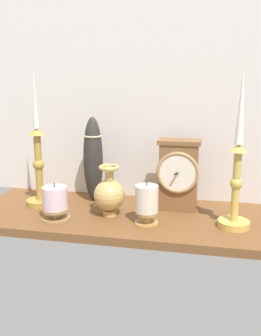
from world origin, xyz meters
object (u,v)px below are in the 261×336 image
Objects in this scene: pillar_candle_front at (55,202)px; candlestick_tall_center at (237,172)px; mantel_clock at (178,174)px; candlestick_tall_left at (38,164)px; brass_vase_bulbous at (109,194)px; pillar_candle_near_clock at (147,203)px; tall_ceramic_vase at (93,159)px.

candlestick_tall_center is at bearing 4.93° from pillar_candle_front.
candlestick_tall_left is (-42.72, -5.01, 2.32)cm from mantel_clock.
mantel_clock is 2.03× the size of pillar_candle_front.
brass_vase_bulbous reaches higher than pillar_candle_front.
pillar_candle_near_clock reaches higher than pillar_candle_front.
candlestick_tall_left is 3.56× the size of pillar_candle_near_clock.
tall_ceramic_vase is at bearing 162.65° from candlestick_tall_center.
candlestick_tall_left is at bearing 132.33° from pillar_candle_front.
pillar_candle_front is at bearing -157.69° from brass_vase_bulbous.
candlestick_tall_left is 25.03cm from brass_vase_bulbous.
pillar_candle_near_clock is at bearing -174.10° from candlestick_tall_center.
tall_ceramic_vase reaches higher than pillar_candle_near_clock.
candlestick_tall_left is at bearing -152.97° from tall_ceramic_vase.
candlestick_tall_left reaches higher than pillar_candle_near_clock.
pillar_candle_front is (-33.45, -15.19, -6.20)cm from mantel_clock.
mantel_clock is 1.78× the size of pillar_candle_near_clock.
pillar_candle_near_clock is (26.09, 1.84, 1.07)cm from pillar_candle_front.
candlestick_tall_center is 45.83cm from tall_ceramic_vase.
tall_ceramic_vase is at bearing 71.69° from pillar_candle_front.
pillar_candle_front is (-14.43, -5.92, -1.69)cm from brass_vase_bulbous.
candlestick_tall_left is 16.20cm from pillar_candle_front.
candlestick_tall_left is 1.57× the size of tall_ceramic_vase.
candlestick_tall_left is 1.00× the size of candlestick_tall_center.
brass_vase_bulbous is at bearing -154.01° from mantel_clock.
brass_vase_bulbous is at bearing -10.19° from candlestick_tall_left.
mantel_clock is 21.64cm from brass_vase_bulbous.
pillar_candle_near_clock is (-23.57, -2.44, -9.34)cm from candlestick_tall_center.
tall_ceramic_vase is at bearing 125.24° from brass_vase_bulbous.
candlestick_tall_center reaches higher than pillar_candle_near_clock.
pillar_candle_near_clock is (11.67, -4.08, -0.61)cm from brass_vase_bulbous.
candlestick_tall_center is 3.57× the size of pillar_candle_near_clock.
brass_vase_bulbous is 16.42cm from tall_ceramic_vase.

